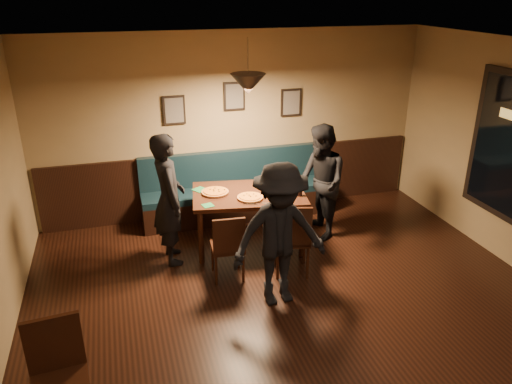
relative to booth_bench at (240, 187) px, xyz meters
The scene contains 23 objects.
floor 3.24m from the booth_bench, 90.00° to the right, with size 7.00×7.00×0.00m, color black.
ceiling 3.94m from the booth_bench, 90.00° to the right, with size 7.00×7.00×0.00m, color silver.
wall_back 0.95m from the booth_bench, 90.00° to the left, with size 6.00×6.00×0.00m, color #8C704F.
wainscot 0.27m from the booth_bench, 90.00° to the left, with size 5.88×0.06×1.00m, color black.
booth_bench is the anchor object (origin of this frame).
picture_left 1.52m from the booth_bench, 163.30° to the left, with size 0.32×0.04×0.42m, color black.
picture_center 1.38m from the booth_bench, 90.00° to the left, with size 0.32×0.04×0.42m, color black.
picture_right 1.52m from the booth_bench, 16.70° to the left, with size 0.32×0.04×0.42m, color black.
pendant_lamp 1.99m from the booth_bench, 97.33° to the right, with size 0.44×0.44×0.25m, color black.
dining_table 0.96m from the booth_bench, 97.33° to the right, with size 1.49×0.96×0.80m, color black.
chair_near_left 1.74m from the booth_bench, 109.76° to the right, with size 0.39×0.39×0.88m, color black, non-canonical shape.
chair_near_right 1.76m from the booth_bench, 83.13° to the right, with size 0.43×0.43×0.97m, color black, non-canonical shape.
diner_left 1.61m from the booth_bench, 139.58° to the right, with size 0.63×0.41×1.73m, color black.
diner_right 1.35m from the booth_bench, 45.25° to the right, with size 0.80×0.62×1.64m, color black.
diner_front 2.32m from the booth_bench, 93.61° to the right, with size 1.08×0.62×1.68m, color black.
pizza_a 1.06m from the booth_bench, 123.68° to the right, with size 0.37×0.37×0.04m, color orange.
pizza_b 1.20m from the booth_bench, 97.80° to the right, with size 0.34×0.34×0.04m, color orange.
pizza_c 0.98m from the booth_bench, 65.70° to the right, with size 0.33×0.33×0.04m, color #CB5B26.
soda_glass 1.38m from the booth_bench, 67.94° to the right, with size 0.07×0.07×0.15m, color black.
tabasco_bottle 1.15m from the booth_bench, 68.70° to the right, with size 0.03×0.03×0.12m, color #8C0408.
napkin_a 1.03m from the booth_bench, 138.04° to the right, with size 0.17×0.17×0.01m, color #1C6B38.
napkin_b 1.44m from the booth_bench, 121.20° to the right, with size 0.14×0.14×0.01m, color #1E7238.
cutlery_set 1.36m from the booth_bench, 96.03° to the right, with size 0.02×0.18×0.00m, color silver.
Camera 1 is at (-1.74, -3.62, 3.37)m, focal length 34.62 mm.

